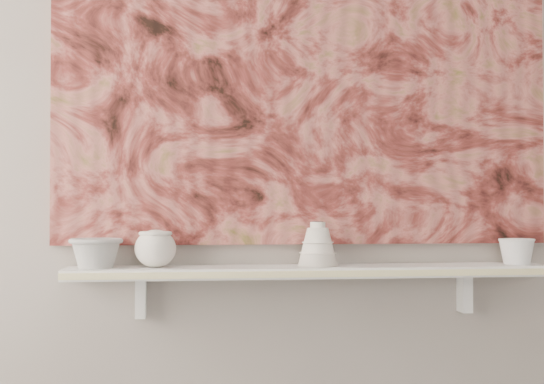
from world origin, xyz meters
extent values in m
plane|color=gray|center=(0.00, 1.60, 1.35)|extent=(3.60, 0.00, 3.60)
cube|color=silver|center=(0.00, 1.51, 0.92)|extent=(1.40, 0.18, 0.03)
cube|color=beige|center=(0.00, 1.41, 0.92)|extent=(1.40, 0.01, 0.02)
cube|color=silver|center=(-0.49, 1.57, 0.84)|extent=(0.03, 0.06, 0.12)
cube|color=silver|center=(0.49, 1.57, 0.84)|extent=(0.03, 0.06, 0.12)
cube|color=maroon|center=(0.00, 1.59, 1.54)|extent=(1.50, 0.02, 1.10)
cube|color=black|center=(0.45, 1.57, 1.23)|extent=(0.09, 0.00, 0.08)
camera|label=1|loc=(-0.38, -0.67, 1.10)|focal=50.00mm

